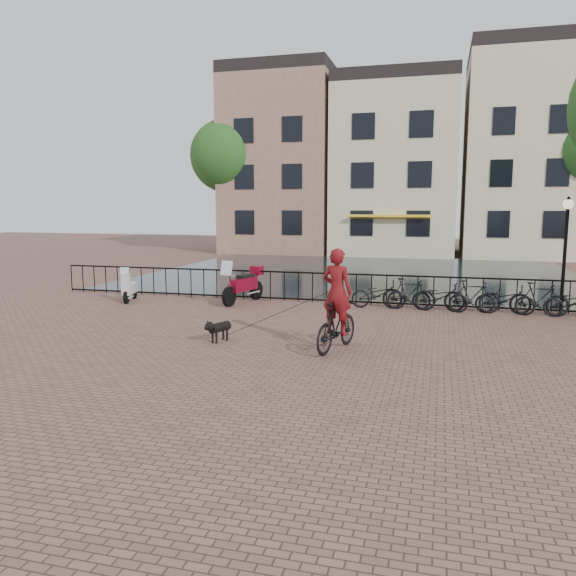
% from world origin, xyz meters
% --- Properties ---
extents(ground, '(100.00, 100.00, 0.00)m').
position_xyz_m(ground, '(0.00, 0.00, 0.00)').
color(ground, brown).
rests_on(ground, ground).
extents(canal_water, '(20.00, 20.00, 0.00)m').
position_xyz_m(canal_water, '(0.00, 17.30, 0.00)').
color(canal_water, black).
rests_on(canal_water, ground).
extents(railing, '(20.00, 0.05, 1.02)m').
position_xyz_m(railing, '(0.00, 8.00, 0.50)').
color(railing, black).
rests_on(railing, ground).
extents(canal_house_left, '(7.50, 9.00, 12.80)m').
position_xyz_m(canal_house_left, '(-7.50, 30.00, 6.40)').
color(canal_house_left, '#875B4F').
rests_on(canal_house_left, ground).
extents(canal_house_mid, '(8.00, 9.50, 11.80)m').
position_xyz_m(canal_house_mid, '(0.50, 30.00, 5.90)').
color(canal_house_mid, beige).
rests_on(canal_house_mid, ground).
extents(canal_house_right, '(7.00, 9.00, 13.30)m').
position_xyz_m(canal_house_right, '(8.50, 30.00, 6.65)').
color(canal_house_right, beige).
rests_on(canal_house_right, ground).
extents(tree_far_left, '(5.04, 5.04, 9.27)m').
position_xyz_m(tree_far_left, '(-11.00, 27.00, 6.73)').
color(tree_far_left, black).
rests_on(tree_far_left, ground).
extents(lamp_post, '(0.30, 0.30, 3.45)m').
position_xyz_m(lamp_post, '(7.20, 7.60, 2.38)').
color(lamp_post, black).
rests_on(lamp_post, ground).
extents(cyclist, '(1.09, 2.06, 2.71)m').
position_xyz_m(cyclist, '(1.47, 1.77, 1.03)').
color(cyclist, black).
rests_on(cyclist, ground).
extents(dog, '(0.54, 0.88, 0.56)m').
position_xyz_m(dog, '(-1.39, 1.86, 0.28)').
color(dog, black).
rests_on(dog, ground).
extents(motorcycle, '(1.02, 2.21, 1.54)m').
position_xyz_m(motorcycle, '(-2.72, 7.22, 0.77)').
color(motorcycle, maroon).
rests_on(motorcycle, ground).
extents(scooter, '(0.75, 1.41, 1.26)m').
position_xyz_m(scooter, '(-6.62, 6.57, 0.63)').
color(scooter, beige).
rests_on(scooter, ground).
extents(parked_bike_0, '(1.75, 0.70, 0.90)m').
position_xyz_m(parked_bike_0, '(1.80, 7.40, 0.45)').
color(parked_bike_0, black).
rests_on(parked_bike_0, ground).
extents(parked_bike_1, '(1.69, 0.59, 1.00)m').
position_xyz_m(parked_bike_1, '(2.75, 7.40, 0.50)').
color(parked_bike_1, black).
rests_on(parked_bike_1, ground).
extents(parked_bike_2, '(1.79, 0.88, 0.90)m').
position_xyz_m(parked_bike_2, '(3.70, 7.40, 0.45)').
color(parked_bike_2, black).
rests_on(parked_bike_2, ground).
extents(parked_bike_3, '(1.66, 0.47, 1.00)m').
position_xyz_m(parked_bike_3, '(4.65, 7.40, 0.50)').
color(parked_bike_3, black).
rests_on(parked_bike_3, ground).
extents(parked_bike_4, '(1.77, 0.78, 0.90)m').
position_xyz_m(parked_bike_4, '(5.60, 7.40, 0.45)').
color(parked_bike_4, black).
rests_on(parked_bike_4, ground).
extents(parked_bike_5, '(1.69, 0.59, 1.00)m').
position_xyz_m(parked_bike_5, '(6.55, 7.40, 0.50)').
color(parked_bike_5, black).
rests_on(parked_bike_5, ground).
extents(parked_bike_6, '(1.77, 0.78, 0.90)m').
position_xyz_m(parked_bike_6, '(7.50, 7.40, 0.45)').
color(parked_bike_6, black).
rests_on(parked_bike_6, ground).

